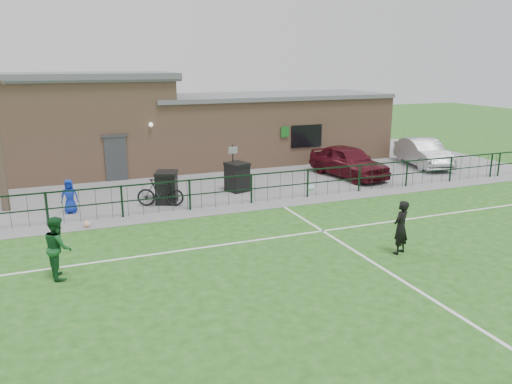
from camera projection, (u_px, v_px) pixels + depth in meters
name	position (u px, v px, depth m)	size (l,w,h in m)	color
ground	(331.00, 290.00, 12.33)	(90.00, 90.00, 0.00)	#205318
paving_strip	(192.00, 177.00, 24.45)	(34.00, 13.00, 0.02)	slate
pitch_line_touch	(229.00, 207.00, 19.33)	(28.00, 0.10, 0.01)	white
pitch_line_mid	(268.00, 239.00, 15.92)	(28.00, 0.10, 0.01)	white
pitch_line_perp	(398.00, 278.00, 13.04)	(0.10, 16.00, 0.01)	white
perimeter_fence	(227.00, 191.00, 19.36)	(28.00, 0.10, 1.20)	black
wheelie_bin_left	(167.00, 188.00, 19.74)	(0.78, 0.89, 1.19)	black
wheelie_bin_right	(237.00, 178.00, 21.57)	(0.77, 0.88, 1.17)	black
sign_post	(233.00, 167.00, 21.70)	(0.06, 0.06, 2.00)	black
car_maroon	(349.00, 161.00, 24.22)	(1.80, 4.48, 1.53)	#4C0D18
car_silver	(423.00, 153.00, 26.73)	(1.54, 4.41, 1.45)	#A1A4A8
bicycle_d	(160.00, 193.00, 19.30)	(0.51, 1.81, 1.09)	black
spectator_child	(70.00, 196.00, 18.41)	(0.62, 0.41, 1.28)	#122CAB
goalkeeper_kick	(398.00, 226.00, 14.56)	(1.89, 3.26, 1.61)	black
outfield_player	(58.00, 247.00, 12.91)	(0.80, 0.62, 1.65)	#165024
ball_ground	(87.00, 224.00, 16.97)	(0.23, 0.23, 0.23)	white
clubhouse	(160.00, 125.00, 26.27)	(24.25, 5.40, 4.96)	#A87D5E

